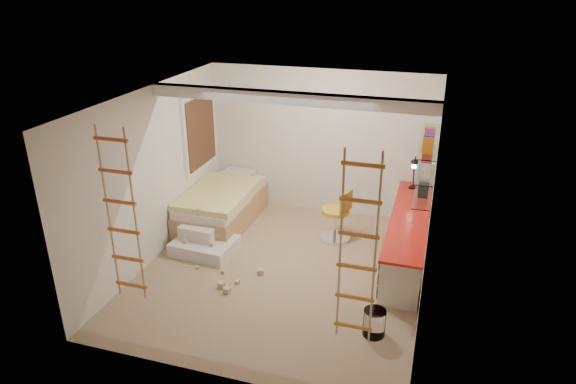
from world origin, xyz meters
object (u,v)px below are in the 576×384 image
(desk, at_px, (408,237))
(bed, at_px, (222,206))
(play_platform, at_px, (204,241))
(swivel_chair, at_px, (336,222))

(desk, bearing_deg, bed, 173.51)
(bed, height_order, play_platform, bed)
(swivel_chair, relative_size, play_platform, 0.90)
(play_platform, bearing_deg, swivel_chair, 26.85)
(bed, relative_size, play_platform, 2.04)
(desk, bearing_deg, swivel_chair, 163.91)
(bed, bearing_deg, play_platform, -83.71)
(bed, distance_m, swivel_chair, 2.03)
(bed, xyz_separation_m, swivel_chair, (2.03, -0.03, -0.00))
(swivel_chair, bearing_deg, desk, -16.09)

